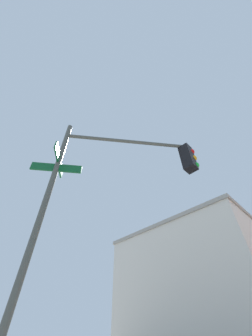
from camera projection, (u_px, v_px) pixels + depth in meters
traffic_signal_near at (120, 181)px, 4.30m from camera, size 2.53×3.19×6.14m
building_stucco at (224, 299)px, 22.93m from camera, size 15.17×22.19×11.68m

